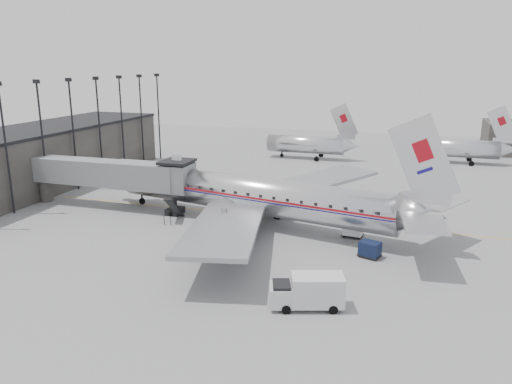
# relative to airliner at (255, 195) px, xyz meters

# --- Properties ---
(ground) EXTENTS (160.00, 160.00, 0.00)m
(ground) POSITION_rel_airliner_xyz_m (-0.81, -2.84, -3.29)
(ground) COLOR slate
(ground) RESTS_ON ground
(terminal) EXTENTS (12.00, 46.00, 8.00)m
(terminal) POSITION_rel_airliner_xyz_m (-34.81, 7.16, 0.71)
(terminal) COLOR #353230
(terminal) RESTS_ON ground
(apron_line) EXTENTS (60.00, 0.15, 0.01)m
(apron_line) POSITION_rel_airliner_xyz_m (2.19, 3.16, -3.29)
(apron_line) COLOR gold
(apron_line) RESTS_ON ground
(jet_bridge) EXTENTS (21.00, 6.20, 7.10)m
(jet_bridge) POSITION_rel_airliner_xyz_m (-17.47, 0.83, 0.89)
(jet_bridge) COLOR slate
(jet_bridge) RESTS_ON ground
(floodlight_masts) EXTENTS (0.90, 42.25, 15.25)m
(floodlight_masts) POSITION_rel_airliner_xyz_m (-28.31, 10.16, 5.07)
(floodlight_masts) COLOR black
(floodlight_masts) RESTS_ON ground
(distant_aircraft_near) EXTENTS (16.39, 3.20, 10.26)m
(distant_aircraft_near) POSITION_rel_airliner_xyz_m (-2.60, 39.16, -0.56)
(distant_aircraft_near) COLOR silver
(distant_aircraft_near) RESTS_ON ground
(distant_aircraft_mid) EXTENTS (16.39, 3.20, 10.26)m
(distant_aircraft_mid) POSITION_rel_airliner_xyz_m (23.40, 43.16, -0.56)
(distant_aircraft_mid) COLOR silver
(distant_aircraft_mid) RESTS_ON ground
(airliner) EXTENTS (40.98, 37.61, 13.09)m
(airliner) POSITION_rel_airliner_xyz_m (0.00, 0.00, 0.00)
(airliner) COLOR silver
(airliner) RESTS_ON ground
(service_van) EXTENTS (5.68, 3.55, 2.50)m
(service_van) POSITION_rel_airliner_xyz_m (9.56, -17.15, -1.98)
(service_van) COLOR silver
(service_van) RESTS_ON ground
(baggage_cart_navy) EXTENTS (2.25, 1.98, 1.47)m
(baggage_cart_navy) POSITION_rel_airliner_xyz_m (12.97, -5.92, -2.51)
(baggage_cart_navy) COLOR #0D1734
(baggage_cart_navy) RESTS_ON ground
(baggage_cart_white) EXTENTS (2.17, 1.75, 1.58)m
(baggage_cart_white) POSITION_rel_airliner_xyz_m (10.81, -0.84, -2.45)
(baggage_cart_white) COLOR white
(baggage_cart_white) RESTS_ON ground
(ramp_worker) EXTENTS (0.64, 0.48, 1.60)m
(ramp_worker) POSITION_rel_airliner_xyz_m (-1.76, 0.16, -2.49)
(ramp_worker) COLOR yellow
(ramp_worker) RESTS_ON ground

